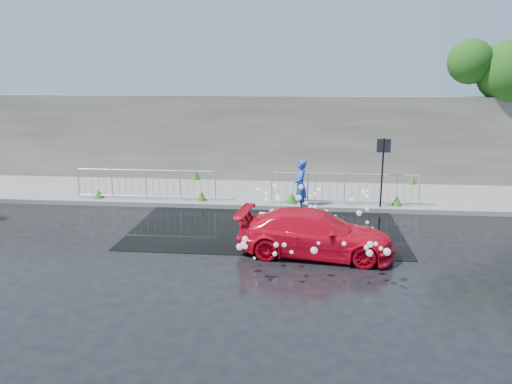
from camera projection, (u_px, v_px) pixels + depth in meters
ground at (246, 237)px, 14.31m from camera, size 90.00×90.00×0.00m
pavement at (262, 193)px, 19.13m from camera, size 30.00×4.00×0.15m
curb at (256, 207)px, 17.20m from camera, size 30.00×0.25×0.16m
retaining_wall at (266, 138)px, 20.83m from camera, size 30.00×0.60×3.50m
puddle at (266, 227)px, 15.23m from camera, size 8.00×5.00×0.01m
sign_post at (383, 161)px, 16.50m from camera, size 0.45×0.06×2.50m
railing_left at (146, 184)px, 17.76m from camera, size 5.05×0.05×1.10m
railing_right at (344, 188)px, 17.09m from camera, size 5.05×0.05×1.10m
weeds at (256, 190)px, 18.61m from camera, size 12.17×3.93×0.36m
water_spray at (305, 214)px, 14.00m from camera, size 3.59×5.69×1.07m
red_car at (315, 233)px, 12.79m from camera, size 4.17×2.09×1.16m
person at (301, 185)px, 16.87m from camera, size 0.46×0.67×1.75m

